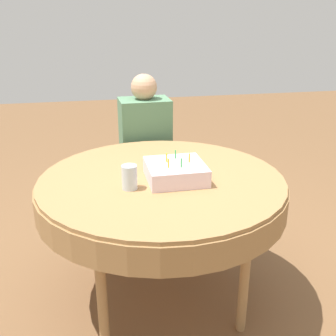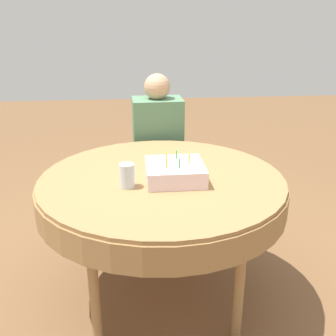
{
  "view_description": "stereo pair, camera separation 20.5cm",
  "coord_description": "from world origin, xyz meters",
  "px_view_note": "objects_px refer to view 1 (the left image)",
  "views": [
    {
      "loc": [
        -0.36,
        -1.89,
        1.56
      ],
      "look_at": [
        0.03,
        -0.02,
        0.82
      ],
      "focal_mm": 42.0,
      "sensor_mm": 36.0,
      "label": 1
    },
    {
      "loc": [
        -0.15,
        -1.92,
        1.56
      ],
      "look_at": [
        0.03,
        -0.02,
        0.82
      ],
      "focal_mm": 42.0,
      "sensor_mm": 36.0,
      "label": 2
    }
  ],
  "objects_px": {
    "chair": "(144,165)",
    "birthday_cake": "(176,172)",
    "drinking_glass": "(129,177)",
    "person": "(146,141)"
  },
  "relations": [
    {
      "from": "chair",
      "to": "birthday_cake",
      "type": "bearing_deg",
      "value": -90.27
    },
    {
      "from": "person",
      "to": "chair",
      "type": "bearing_deg",
      "value": 90.0
    },
    {
      "from": "chair",
      "to": "person",
      "type": "xyz_separation_m",
      "value": [
        0.0,
        -0.09,
        0.23
      ]
    },
    {
      "from": "birthday_cake",
      "to": "drinking_glass",
      "type": "bearing_deg",
      "value": -164.69
    },
    {
      "from": "person",
      "to": "drinking_glass",
      "type": "bearing_deg",
      "value": -104.95
    },
    {
      "from": "chair",
      "to": "birthday_cake",
      "type": "relative_size",
      "value": 3.06
    },
    {
      "from": "drinking_glass",
      "to": "person",
      "type": "bearing_deg",
      "value": 76.86
    },
    {
      "from": "person",
      "to": "drinking_glass",
      "type": "height_order",
      "value": "person"
    },
    {
      "from": "chair",
      "to": "drinking_glass",
      "type": "bearing_deg",
      "value": -103.76
    },
    {
      "from": "birthday_cake",
      "to": "drinking_glass",
      "type": "height_order",
      "value": "birthday_cake"
    }
  ]
}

